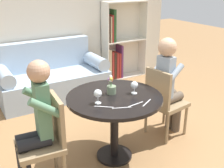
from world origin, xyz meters
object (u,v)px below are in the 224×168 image
Objects in this scene: person_right at (168,83)px; person_left at (35,123)px; couch at (53,79)px; chair_right at (163,100)px; chair_left at (47,138)px; bookshelf_right at (118,46)px; wine_glass_left at (98,94)px; wine_glass_right at (134,85)px; flower_vase at (111,87)px.

person_left is at bearing 85.51° from person_right.
couch is 1.95× the size of chair_right.
chair_right is 0.71× the size of person_left.
person_right reaches higher than chair_left.
couch is 1.52m from bookshelf_right.
chair_right is at bearing 8.63° from wine_glass_left.
couch is 12.14× the size of wine_glass_left.
wine_glass_left is at bearing 90.10° from chair_left.
wine_glass_left is 0.45m from wine_glass_right.
flower_vase is (-0.83, -0.03, 0.13)m from person_right.
person_left is 1.00× the size of person_right.
bookshelf_right is 3.23m from person_left.
person_right reaches higher than couch.
couch is 2.09m from person_right.
person_right reaches higher than wine_glass_left.
person_left reaches higher than chair_left.
wine_glass_left is (0.53, -0.05, 0.35)m from chair_left.
chair_right is (1.52, 0.10, 0.00)m from chair_left.
chair_right is at bearing 13.41° from wine_glass_right.
chair_right is 6.22× the size of wine_glass_left.
person_right is 8.75× the size of wine_glass_left.
couch reaches higher than chair_left.
couch is 2.19m from person_left.
person_right is 0.84m from flower_vase.
flower_vase is (-0.75, -0.01, 0.32)m from chair_right.
wine_glass_left is at bearing -177.23° from wine_glass_right.
wine_glass_right is (-0.54, -0.13, 0.34)m from chair_right.
person_left reaches higher than chair_right.
wine_glass_right is at bearing 2.77° from wine_glass_left.
wine_glass_right is (-0.62, -0.15, 0.15)m from person_right.
chair_left is at bearing 86.52° from person_left.
person_left is at bearing 177.96° from wine_glass_right.
couch is at bearing 96.24° from wine_glass_right.
wine_glass_left is at bearing -149.01° from flower_vase.
wine_glass_left is at bearing 89.59° from person_left.
bookshelf_right is 2.24m from person_right.
chair_right is at bearing 99.02° from chair_left.
person_left is 6.13× the size of flower_vase.
bookshelf_right is at bearing 53.98° from wine_glass_left.
chair_left reaches higher than wine_glass_right.
flower_vase is (0.01, -1.91, 0.51)m from couch.
person_left is at bearing -135.56° from bookshelf_right.
person_left is 1.08m from wine_glass_right.
person_right reaches higher than chair_right.
chair_right is at bearing 0.57° from flower_vase.
person_right is (0.84, -1.88, 0.38)m from couch.
flower_vase is (0.77, 0.10, 0.32)m from chair_left.
bookshelf_right is 1.66× the size of chair_right.
wine_glass_left is (-0.99, -0.15, 0.35)m from chair_right.
bookshelf_right is 1.18× the size of person_right.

